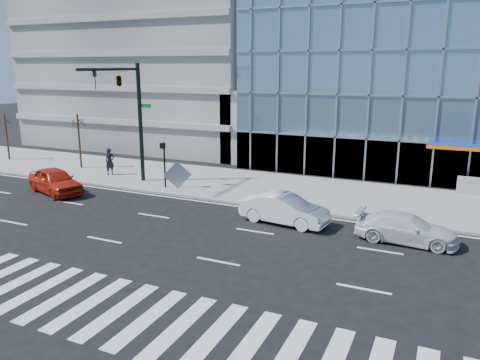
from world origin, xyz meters
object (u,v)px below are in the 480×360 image
(traffic_signal, at_px, (125,94))
(street_tree_far, at_px, (5,121))
(ped_signal_post, at_px, (164,158))
(street_tree_near, at_px, (78,121))
(white_sedan, at_px, (285,209))
(white_suv, at_px, (406,228))
(pedestrian, at_px, (110,161))
(red_sedan, at_px, (55,181))
(tilted_panel, at_px, (177,175))

(traffic_signal, bearing_deg, street_tree_far, 168.95)
(ped_signal_post, bearing_deg, traffic_signal, -171.48)
(street_tree_near, xyz_separation_m, white_sedan, (18.90, -5.70, -3.02))
(street_tree_far, height_order, white_suv, street_tree_far)
(ped_signal_post, distance_m, pedestrian, 6.06)
(white_suv, bearing_deg, red_sedan, 92.49)
(tilted_panel, bearing_deg, street_tree_near, 136.65)
(traffic_signal, height_order, street_tree_far, traffic_signal)
(street_tree_near, height_order, street_tree_far, street_tree_near)
(street_tree_near, height_order, tilted_panel, street_tree_near)
(traffic_signal, distance_m, white_sedan, 13.36)
(white_suv, relative_size, white_sedan, 0.99)
(white_sedan, bearing_deg, white_suv, -84.92)
(ped_signal_post, xyz_separation_m, tilted_panel, (0.95, 0.06, -1.07))
(street_tree_near, height_order, red_sedan, street_tree_near)
(white_suv, height_order, pedestrian, pedestrian)
(street_tree_far, relative_size, white_suv, 0.84)
(white_sedan, xyz_separation_m, tilted_panel, (-8.45, 3.20, 0.31))
(street_tree_near, bearing_deg, white_sedan, -16.78)
(street_tree_near, distance_m, tilted_panel, 11.09)
(traffic_signal, xyz_separation_m, pedestrian, (-3.27, 1.92, -5.04))
(traffic_signal, bearing_deg, ped_signal_post, 8.52)
(traffic_signal, distance_m, street_tree_near, 7.96)
(street_tree_near, bearing_deg, street_tree_far, 180.00)
(tilted_panel, bearing_deg, white_sedan, -50.64)
(white_suv, bearing_deg, street_tree_far, 81.62)
(ped_signal_post, relative_size, street_tree_far, 0.78)
(pedestrian, xyz_separation_m, tilted_panel, (6.72, -1.49, -0.06))
(white_sedan, distance_m, red_sedan, 15.33)
(street_tree_near, xyz_separation_m, white_suv, (24.90, -5.90, -3.11))
(white_suv, height_order, tilted_panel, tilted_panel)
(traffic_signal, bearing_deg, pedestrian, 149.56)
(white_sedan, bearing_deg, ped_signal_post, 78.52)
(red_sedan, bearing_deg, white_suv, -69.31)
(street_tree_near, bearing_deg, pedestrian, -15.12)
(red_sedan, xyz_separation_m, tilted_panel, (6.87, 3.66, 0.26))
(ped_signal_post, xyz_separation_m, street_tree_far, (-17.50, 2.56, 1.30))
(white_sedan, xyz_separation_m, pedestrian, (-15.17, 4.69, 0.36))
(street_tree_far, bearing_deg, white_suv, -10.17)
(white_sedan, bearing_deg, street_tree_far, 85.04)
(traffic_signal, xyz_separation_m, street_tree_near, (-7.00, 2.93, -2.39))
(traffic_signal, height_order, red_sedan, traffic_signal)
(red_sedan, bearing_deg, street_tree_near, 50.18)
(street_tree_far, height_order, white_sedan, street_tree_far)
(white_suv, bearing_deg, white_sedan, 89.87)
(ped_signal_post, height_order, street_tree_near, street_tree_near)
(white_sedan, bearing_deg, traffic_signal, 83.90)
(pedestrian, relative_size, tilted_panel, 1.50)
(traffic_signal, distance_m, street_tree_far, 15.53)
(ped_signal_post, xyz_separation_m, pedestrian, (-5.77, 1.55, -1.01))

